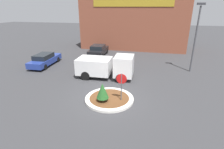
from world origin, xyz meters
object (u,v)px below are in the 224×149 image
Objects in this scene: stop_sign at (121,83)px; utility_truck at (106,66)px; light_pole at (196,34)px; parked_sedan_black at (98,50)px; parked_sedan_blue at (45,60)px.

stop_sign is 4.87m from utility_truck.
utility_truck is at bearing -156.40° from light_pole.
light_pole reaches higher than utility_truck.
parked_sedan_black is at bearing 110.59° from utility_truck.
utility_truck is 1.21× the size of parked_sedan_black.
parked_sedan_blue is at bearing -174.22° from light_pole.
stop_sign is 0.41× the size of utility_truck.
stop_sign reaches higher than parked_sedan_black.
parked_sedan_blue is 0.72× the size of light_pole.
light_pole is at bearing -111.00° from parked_sedan_black.
utility_truck reaches higher than stop_sign.
light_pole reaches higher than stop_sign.
parked_sedan_blue is (-7.73, 1.96, -0.44)m from utility_truck.
utility_truck is 1.09× the size of parked_sedan_blue.
stop_sign is at bearing -157.10° from parked_sedan_black.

